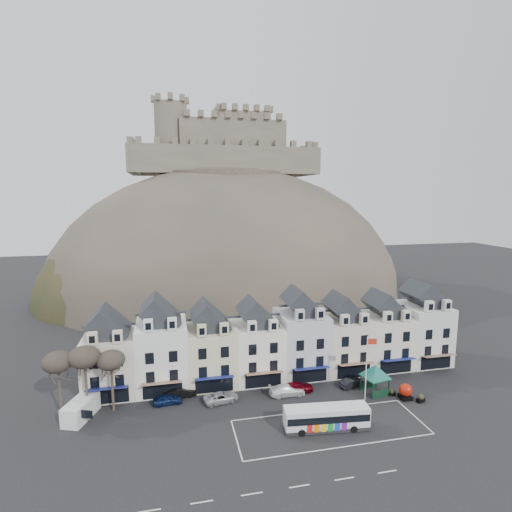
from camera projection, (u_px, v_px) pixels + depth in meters
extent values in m
plane|color=black|center=(318.00, 436.00, 44.66)|extent=(300.00, 300.00, 0.00)
cube|color=silver|center=(330.00, 427.00, 46.29)|extent=(22.00, 7.50, 0.01)
cube|color=beige|center=(111.00, 363.00, 54.41)|extent=(6.80, 8.00, 8.00)
cube|color=black|center=(109.00, 326.00, 53.60)|extent=(6.80, 5.76, 2.80)
cube|color=beige|center=(93.00, 338.00, 49.86)|extent=(1.20, 0.80, 1.60)
cube|color=beige|center=(118.00, 337.00, 50.49)|extent=(1.20, 0.80, 1.60)
cube|color=black|center=(108.00, 396.00, 50.94)|extent=(5.10, 0.06, 2.20)
cube|color=navy|center=(107.00, 388.00, 50.09)|extent=(5.10, 1.29, 0.43)
cube|color=white|center=(162.00, 354.00, 55.76)|extent=(6.80, 8.00, 9.20)
cube|color=black|center=(161.00, 314.00, 54.86)|extent=(6.80, 5.76, 2.80)
cube|color=white|center=(148.00, 325.00, 51.12)|extent=(1.20, 0.80, 1.60)
cube|color=white|center=(172.00, 324.00, 51.75)|extent=(1.20, 0.80, 1.60)
cube|color=black|center=(163.00, 390.00, 52.39)|extent=(5.10, 0.06, 2.20)
cube|color=maroon|center=(162.00, 383.00, 51.54)|extent=(5.10, 1.29, 0.43)
cube|color=beige|center=(211.00, 354.00, 57.30)|extent=(6.80, 8.00, 8.00)
cube|color=black|center=(210.00, 319.00, 56.50)|extent=(6.80, 5.76, 2.80)
cube|color=beige|center=(202.00, 330.00, 52.75)|extent=(1.20, 0.80, 1.60)
cube|color=beige|center=(224.00, 329.00, 53.39)|extent=(1.20, 0.80, 1.60)
cube|color=black|center=(214.00, 385.00, 53.83)|extent=(5.10, 0.06, 2.20)
cube|color=navy|center=(215.00, 378.00, 52.99)|extent=(5.10, 1.29, 0.43)
cube|color=white|center=(257.00, 350.00, 58.75)|extent=(6.80, 8.00, 8.00)
cube|color=black|center=(257.00, 316.00, 57.94)|extent=(6.80, 5.76, 2.80)
cube|color=white|center=(252.00, 327.00, 54.20)|extent=(1.20, 0.80, 1.60)
cube|color=white|center=(273.00, 325.00, 54.84)|extent=(1.20, 0.80, 1.60)
cube|color=black|center=(263.00, 380.00, 55.28)|extent=(5.10, 0.06, 2.20)
cube|color=maroon|center=(264.00, 373.00, 54.43)|extent=(5.10, 1.29, 0.43)
cube|color=silver|center=(301.00, 343.00, 60.10)|extent=(6.80, 8.00, 9.20)
cube|color=black|center=(302.00, 305.00, 59.20)|extent=(6.80, 5.76, 2.80)
cube|color=silver|center=(300.00, 315.00, 55.46)|extent=(1.20, 0.80, 1.60)
cube|color=silver|center=(320.00, 314.00, 56.10)|extent=(1.20, 0.80, 1.60)
cube|color=black|center=(310.00, 375.00, 56.73)|extent=(5.10, 0.06, 2.20)
cube|color=navy|center=(312.00, 368.00, 55.88)|extent=(5.10, 1.29, 0.43)
cube|color=silver|center=(343.00, 343.00, 61.64)|extent=(6.80, 8.00, 8.00)
cube|color=black|center=(344.00, 310.00, 60.84)|extent=(6.80, 5.76, 2.80)
cube|color=silver|center=(345.00, 320.00, 57.09)|extent=(1.20, 0.80, 1.60)
cube|color=silver|center=(364.00, 319.00, 57.73)|extent=(1.20, 0.80, 1.60)
cube|color=black|center=(354.00, 370.00, 58.18)|extent=(5.10, 0.06, 2.20)
cube|color=maroon|center=(356.00, 364.00, 57.33)|extent=(5.10, 1.29, 0.43)
cube|color=silver|center=(383.00, 339.00, 63.09)|extent=(6.80, 8.00, 8.00)
cube|color=black|center=(384.00, 308.00, 62.29)|extent=(6.80, 5.76, 2.80)
cube|color=silver|center=(388.00, 317.00, 58.54)|extent=(1.20, 0.80, 1.60)
cube|color=silver|center=(406.00, 316.00, 59.18)|extent=(1.20, 0.80, 1.60)
cube|color=black|center=(396.00, 366.00, 59.62)|extent=(5.10, 0.06, 2.20)
cube|color=navy|center=(399.00, 360.00, 58.78)|extent=(5.10, 1.29, 0.43)
cube|color=silver|center=(421.00, 333.00, 64.45)|extent=(6.80, 8.00, 9.20)
cube|color=black|center=(423.00, 298.00, 63.55)|extent=(6.80, 5.76, 2.80)
cube|color=silver|center=(429.00, 306.00, 59.80)|extent=(1.20, 0.80, 1.60)
cube|color=silver|center=(447.00, 305.00, 60.44)|extent=(1.20, 0.80, 1.60)
cube|color=black|center=(436.00, 362.00, 61.07)|extent=(5.10, 0.06, 2.20)
cube|color=maroon|center=(439.00, 356.00, 60.22)|extent=(5.10, 1.29, 0.43)
ellipsoid|color=#3E3A30|center=(227.00, 290.00, 112.19)|extent=(96.00, 76.00, 68.00)
ellipsoid|color=#283219|center=(145.00, 300.00, 101.72)|extent=(52.00, 44.00, 42.00)
ellipsoid|color=#3E3A30|center=(303.00, 283.00, 121.15)|extent=(56.00, 48.00, 46.00)
ellipsoid|color=#283219|center=(219.00, 304.00, 97.83)|extent=(40.00, 28.00, 28.00)
ellipsoid|color=#3E3A30|center=(272.00, 299.00, 102.74)|extent=(36.00, 28.00, 24.00)
cylinder|color=#3E3A30|center=(226.00, 178.00, 107.38)|extent=(30.00, 30.00, 3.00)
cube|color=brown|center=(228.00, 159.00, 102.82)|extent=(48.00, 2.20, 7.00)
cube|color=brown|center=(218.00, 165.00, 122.11)|extent=(48.00, 2.20, 7.00)
cube|color=brown|center=(134.00, 161.00, 107.36)|extent=(2.20, 22.00, 7.00)
cube|color=brown|center=(303.00, 164.00, 117.58)|extent=(2.20, 22.00, 7.00)
cube|color=brown|center=(229.00, 142.00, 112.04)|extent=(28.00, 18.00, 10.00)
cube|color=brown|center=(242.00, 138.00, 114.59)|extent=(14.00, 12.00, 13.00)
cylinder|color=brown|center=(171.00, 139.00, 104.78)|extent=(8.40, 8.40, 18.00)
cylinder|color=silver|center=(242.00, 106.00, 113.19)|extent=(0.16, 0.16, 5.00)
cylinder|color=#332B21|center=(60.00, 394.00, 48.17)|extent=(0.32, 0.32, 5.74)
ellipsoid|color=#383028|center=(58.00, 362.00, 47.53)|extent=(3.61, 3.61, 2.54)
cylinder|color=#332B21|center=(87.00, 390.00, 48.79)|extent=(0.32, 0.32, 6.02)
ellipsoid|color=#383028|center=(84.00, 357.00, 48.12)|extent=(3.78, 3.78, 2.67)
cylinder|color=#332B21|center=(113.00, 390.00, 49.47)|extent=(0.32, 0.32, 5.46)
ellipsoid|color=#383028|center=(111.00, 360.00, 48.86)|extent=(3.43, 3.43, 2.42)
cube|color=#262628|center=(326.00, 426.00, 45.90)|extent=(9.91, 3.22, 0.44)
cube|color=silver|center=(326.00, 416.00, 45.70)|extent=(9.90, 3.18, 2.23)
cube|color=black|center=(326.00, 415.00, 45.68)|extent=(9.71, 3.23, 0.84)
cube|color=silver|center=(327.00, 408.00, 45.54)|extent=(9.70, 3.07, 0.22)
cube|color=orange|center=(367.00, 407.00, 46.11)|extent=(0.16, 1.06, 0.25)
cylinder|color=black|center=(354.00, 429.00, 45.24)|extent=(0.87, 0.37, 0.85)
cylinder|color=black|center=(348.00, 419.00, 47.20)|extent=(0.87, 0.37, 0.85)
cylinder|color=black|center=(302.00, 433.00, 44.55)|extent=(0.87, 0.37, 0.85)
cylinder|color=black|center=(298.00, 423.00, 46.51)|extent=(0.87, 0.37, 0.85)
cube|color=black|center=(361.00, 383.00, 54.75)|extent=(0.17, 0.17, 2.32)
cube|color=black|center=(376.00, 379.00, 55.74)|extent=(0.17, 0.17, 2.32)
cube|color=black|center=(373.00, 391.00, 52.37)|extent=(0.17, 0.17, 2.32)
cube|color=black|center=(389.00, 387.00, 53.36)|extent=(0.17, 0.17, 2.32)
cube|color=black|center=(375.00, 377.00, 53.87)|extent=(3.70, 3.70, 0.12)
cone|color=#155E4F|center=(375.00, 371.00, 53.74)|extent=(6.29, 6.29, 1.74)
cube|color=black|center=(405.00, 397.00, 52.64)|extent=(1.42, 1.42, 0.54)
sphere|color=#AB1B09|center=(406.00, 390.00, 52.49)|extent=(1.70, 1.70, 1.70)
cylinder|color=silver|center=(366.00, 369.00, 51.66)|extent=(0.13, 0.13, 8.73)
cube|color=red|center=(372.00, 341.00, 51.08)|extent=(1.18, 0.30, 0.76)
cube|color=white|center=(81.00, 409.00, 47.98)|extent=(3.85, 5.56, 2.33)
cube|color=black|center=(81.00, 406.00, 47.91)|extent=(2.01, 0.81, 1.00)
cube|color=black|center=(421.00, 400.00, 51.82)|extent=(1.19, 0.79, 0.55)
sphere|color=#283219|center=(421.00, 397.00, 51.75)|extent=(0.76, 0.76, 0.76)
cube|color=black|center=(392.00, 394.00, 53.50)|extent=(0.92, 0.51, 0.44)
sphere|color=#283219|center=(392.00, 391.00, 53.44)|extent=(0.62, 0.62, 0.62)
imported|color=#0D1C44|center=(168.00, 399.00, 51.27)|extent=(3.85, 1.76, 1.28)
imported|color=black|center=(180.00, 392.00, 52.98)|extent=(4.43, 2.05, 1.41)
imported|color=#AEAFB6|center=(221.00, 397.00, 51.81)|extent=(4.78, 2.88, 1.26)
imported|color=white|center=(287.00, 390.00, 53.57)|extent=(4.87, 2.00, 1.41)
imported|color=#5C0510|center=(297.00, 387.00, 54.25)|extent=(4.56, 2.11, 1.51)
imported|color=black|center=(352.00, 383.00, 55.88)|extent=(3.93, 2.23, 1.23)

